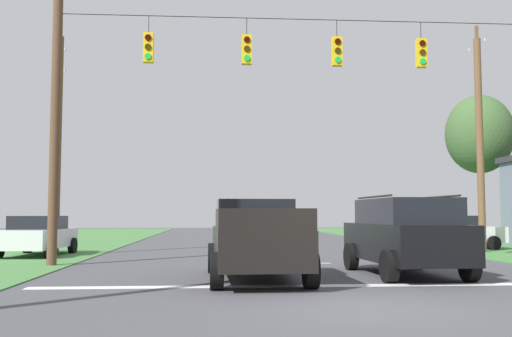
# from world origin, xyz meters

# --- Properties ---
(ground_plane) EXTENTS (120.00, 120.00, 0.00)m
(ground_plane) POSITION_xyz_m (0.00, 0.00, 0.00)
(ground_plane) COLOR #47474C
(stop_bar_stripe) EXTENTS (13.11, 0.45, 0.01)m
(stop_bar_stripe) POSITION_xyz_m (0.00, 3.20, 0.00)
(stop_bar_stripe) COLOR white
(stop_bar_stripe) RESTS_ON ground
(lane_dash_0) EXTENTS (2.50, 0.15, 0.01)m
(lane_dash_0) POSITION_xyz_m (0.00, 9.20, 0.00)
(lane_dash_0) COLOR white
(lane_dash_0) RESTS_ON ground
(lane_dash_1) EXTENTS (2.50, 0.15, 0.01)m
(lane_dash_1) POSITION_xyz_m (0.00, 15.22, 0.00)
(lane_dash_1) COLOR white
(lane_dash_1) RESTS_ON ground
(lane_dash_2) EXTENTS (2.50, 0.15, 0.01)m
(lane_dash_2) POSITION_xyz_m (0.00, 22.76, 0.00)
(lane_dash_2) COLOR white
(lane_dash_2) RESTS_ON ground
(overhead_signal_span) EXTENTS (15.36, 0.31, 8.49)m
(overhead_signal_span) POSITION_xyz_m (0.02, 8.76, 4.70)
(overhead_signal_span) COLOR brown
(overhead_signal_span) RESTS_ON ground
(pickup_truck) EXTENTS (2.37, 5.44, 1.95)m
(pickup_truck) POSITION_xyz_m (-1.50, 4.58, 0.97)
(pickup_truck) COLOR black
(pickup_truck) RESTS_ON ground
(suv_black) EXTENTS (2.37, 4.88, 2.05)m
(suv_black) POSITION_xyz_m (2.43, 5.25, 1.06)
(suv_black) COLOR black
(suv_black) RESTS_ON ground
(distant_car_crossing_white) EXTENTS (4.41, 2.25, 1.52)m
(distant_car_crossing_white) POSITION_xyz_m (8.22, 16.19, 0.79)
(distant_car_crossing_white) COLOR silver
(distant_car_crossing_white) RESTS_ON ground
(distant_car_oncoming) EXTENTS (2.20, 4.39, 1.52)m
(distant_car_oncoming) POSITION_xyz_m (-9.16, 13.18, 0.79)
(distant_car_oncoming) COLOR silver
(distant_car_oncoming) RESTS_ON ground
(utility_pole_mid_right) EXTENTS (0.30, 1.60, 9.60)m
(utility_pole_mid_right) POSITION_xyz_m (8.62, 14.11, 4.67)
(utility_pole_mid_right) COLOR brown
(utility_pole_mid_right) RESTS_ON ground
(utility_pole_near_left) EXTENTS (0.27, 1.72, 9.25)m
(utility_pole_near_left) POSITION_xyz_m (-8.64, 13.65, 4.63)
(utility_pole_near_left) COLOR brown
(utility_pole_near_left) RESTS_ON ground
(tree_roadside_right) EXTENTS (3.85, 3.85, 8.48)m
(tree_roadside_right) POSITION_xyz_m (12.79, 23.14, 6.18)
(tree_roadside_right) COLOR brown
(tree_roadside_right) RESTS_ON ground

